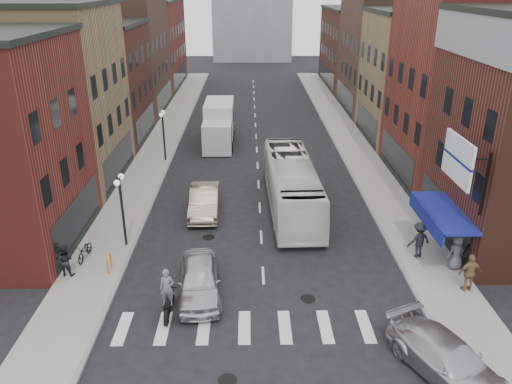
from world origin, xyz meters
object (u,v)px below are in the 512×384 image
parked_bicycle (85,250)px  sedan_left_far (204,201)px  billboard_sign (460,161)px  ped_right_a (419,240)px  ped_right_c (457,252)px  box_truck (219,124)px  streetlamp_far (163,127)px  bike_rack (109,264)px  motorcycle_rider (168,294)px  ped_right_b (470,273)px  streetlamp_near (121,198)px  ped_left_solo (65,260)px  transit_bus (292,185)px  curb_car (448,360)px  sedan_left_near (199,280)px

parked_bicycle → sedan_left_far: bearing=48.8°
billboard_sign → ped_right_a: bearing=104.6°
ped_right_c → box_truck: bearing=-75.1°
sedan_left_far → billboard_sign: bearing=-34.4°
streetlamp_far → box_truck: streetlamp_far is taller
bike_rack → billboard_sign: bearing=-2.8°
motorcycle_rider → ped_right_a: 13.07m
motorcycle_rider → ped_right_b: 13.69m
streetlamp_near → ped_left_solo: streetlamp_near is taller
bike_rack → transit_bus: (9.60, 7.63, 1.07)m
bike_rack → transit_bus: bearing=38.5°
transit_bus → ped_right_a: (6.07, -6.44, -0.49)m
streetlamp_far → parked_bicycle: bearing=-96.5°
streetlamp_far → sedan_left_far: 10.71m
sedan_left_far → parked_bicycle: (-5.70, -5.72, -0.21)m
billboard_sign → ped_right_a: size_ratio=1.89×
billboard_sign → bike_rack: bearing=177.2°
box_truck → sedan_left_far: 14.67m
curb_car → ped_left_solo: (-16.10, 6.88, 0.21)m
bike_rack → parked_bicycle: parked_bicycle is taller
motorcycle_rider → curb_car: (10.68, -3.83, -0.31)m
ped_right_a → ped_right_b: ped_right_a is taller
streetlamp_far → sedan_left_far: streetlamp_far is taller
curb_car → billboard_sign: bearing=46.9°
box_truck → sedan_left_far: (-0.14, -14.64, -0.93)m
bike_rack → transit_bus: transit_bus is taller
streetlamp_near → streetlamp_far: 14.00m
sedan_left_near → ped_left_solo: size_ratio=2.97×
parked_bicycle → ped_right_c: ped_right_c is taller
sedan_left_near → ped_right_c: size_ratio=2.58×
ped_right_c → parked_bicycle: bearing=-19.7°
motorcycle_rider → parked_bicycle: (-4.97, 4.60, -0.44)m
box_truck → bike_rack: bearing=-101.3°
ped_right_c → streetlamp_near: bearing=-25.0°
billboard_sign → parked_bicycle: size_ratio=2.12×
ped_left_solo → box_truck: bearing=-98.0°
streetlamp_near → sedan_left_far: bearing=47.3°
transit_bus → parked_bicycle: (-11.16, -6.38, -1.01)m
bike_rack → ped_right_b: 17.15m
sedan_left_near → ped_right_c: ped_right_c is taller
bike_rack → sedan_left_far: (4.14, 6.96, 0.27)m
streetlamp_far → sedan_left_near: size_ratio=0.86×
transit_bus → ped_right_b: transit_bus is taller
motorcycle_rider → curb_car: size_ratio=0.44×
motorcycle_rider → ped_left_solo: motorcycle_rider is taller
motorcycle_rider → ped_left_solo: 6.22m
streetlamp_near → ped_left_solo: size_ratio=2.56×
billboard_sign → sedan_left_near: billboard_sign is taller
streetlamp_far → motorcycle_rider: 20.40m
parked_bicycle → ped_right_a: bearing=3.6°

